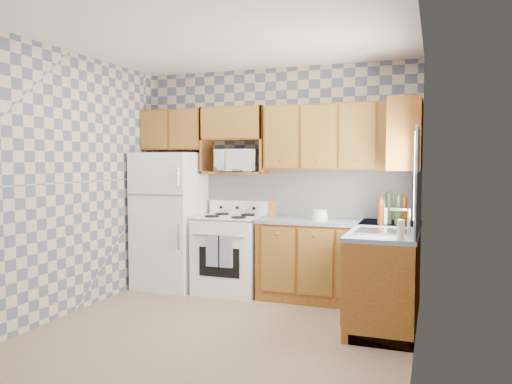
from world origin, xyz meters
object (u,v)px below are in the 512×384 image
at_px(microwave, 236,160).
at_px(stove_body, 230,255).
at_px(refrigerator, 170,220).
at_px(electric_kettle, 384,216).

bearing_deg(microwave, stove_body, -120.33).
bearing_deg(refrigerator, microwave, 9.55).
bearing_deg(stove_body, refrigerator, -178.22).
height_order(stove_body, electric_kettle, electric_kettle).
xyz_separation_m(microwave, electric_kettle, (1.77, -0.24, -0.58)).
bearing_deg(stove_body, microwave, 72.81).
distance_m(refrigerator, electric_kettle, 2.62).
bearing_deg(electric_kettle, stove_body, 176.17).
relative_size(stove_body, microwave, 1.84).
distance_m(microwave, electric_kettle, 1.88).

